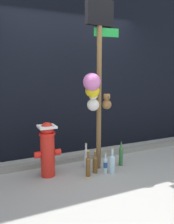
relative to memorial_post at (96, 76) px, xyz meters
name	(u,v)px	position (x,y,z in m)	size (l,w,h in m)	color
ground_plane	(104,181)	(-0.05, -0.37, -1.42)	(14.00, 14.00, 0.00)	#9E9B93
building_wall	(68,46)	(-0.05, 1.03, 0.52)	(10.00, 0.20, 3.89)	black
curb_strip	(80,158)	(-0.05, 0.48, -1.38)	(8.00, 0.12, 0.08)	gray
memorial_post	(96,76)	(0.00, 0.00, 0.00)	(0.61, 0.32, 2.49)	brown
fire_hydrant	(47,148)	(-0.71, 0.11, -1.01)	(0.38, 0.24, 0.79)	red
bottle_0	(95,164)	(-0.05, -0.08, -1.28)	(0.07, 0.07, 0.34)	brown
bottle_1	(105,165)	(0.09, -0.16, -1.29)	(0.06, 0.06, 0.31)	#B2DBEA
bottle_2	(86,157)	(-0.09, 0.14, -1.25)	(0.06, 0.06, 0.40)	silver
bottle_3	(121,155)	(0.46, 0.00, -1.25)	(0.06, 0.06, 0.39)	#337038
bottle_4	(88,166)	(-0.19, -0.15, -1.26)	(0.07, 0.07, 0.39)	brown
bottle_5	(112,163)	(0.18, -0.20, -1.26)	(0.08, 0.08, 0.39)	#B2DBEA
bottle_6	(86,157)	(-0.04, 0.23, -1.28)	(0.06, 0.06, 0.35)	#B2DBEA
litter_0	(87,178)	(-0.24, -0.22, -1.42)	(0.07, 0.06, 0.01)	tan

